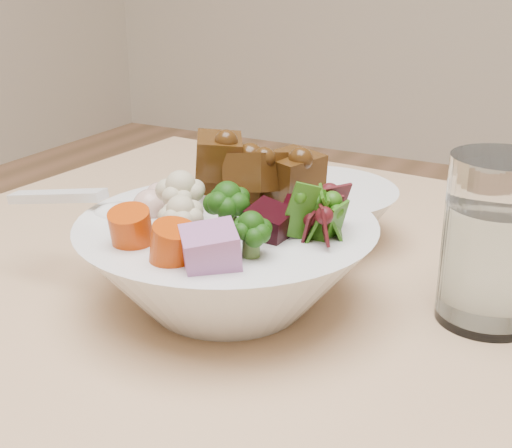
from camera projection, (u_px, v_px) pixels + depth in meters
name	position (u px, v px, depth m)	size (l,w,h in m)	color
food_bowl	(230.00, 257.00, 0.57)	(0.24, 0.24, 0.13)	white
soup_spoon	(104.00, 210.00, 0.59)	(0.14, 0.04, 0.03)	white
water_glass	(493.00, 248.00, 0.54)	(0.08, 0.08, 0.13)	white
side_bowl	(315.00, 214.00, 0.71)	(0.16, 0.16, 0.05)	white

